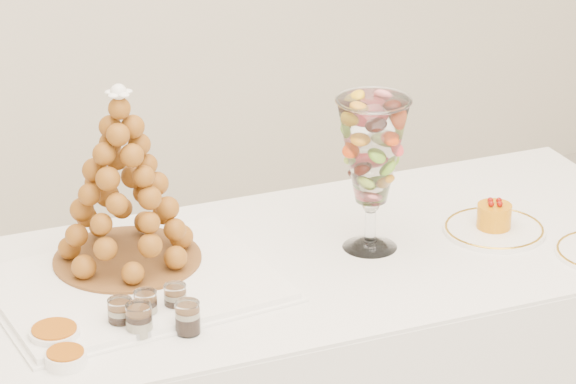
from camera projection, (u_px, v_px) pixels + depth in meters
lace_tray at (135, 285)px, 2.90m from camera, size 0.59×0.46×0.02m
macaron_vase at (372, 153)px, 2.99m from camera, size 0.16×0.16×0.35m
cake_plate at (494, 230)px, 3.16m from camera, size 0.24×0.24×0.01m
verrine_a at (120, 315)px, 2.73m from camera, size 0.06×0.06×0.07m
verrine_b at (146, 306)px, 2.76m from camera, size 0.06×0.06×0.06m
verrine_c at (175, 299)px, 2.79m from camera, size 0.05×0.05×0.06m
verrine_d at (139, 321)px, 2.70m from camera, size 0.06×0.06×0.07m
verrine_e at (188, 318)px, 2.72m from camera, size 0.06×0.06×0.07m
ramekin_back at (55, 337)px, 2.68m from camera, size 0.10×0.10×0.03m
ramekin_front at (66, 359)px, 2.61m from camera, size 0.08×0.08×0.03m
croquembouche at (123, 177)px, 2.90m from camera, size 0.34×0.34×0.41m
mousse_cake at (494, 216)px, 3.15m from camera, size 0.08×0.08×0.07m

